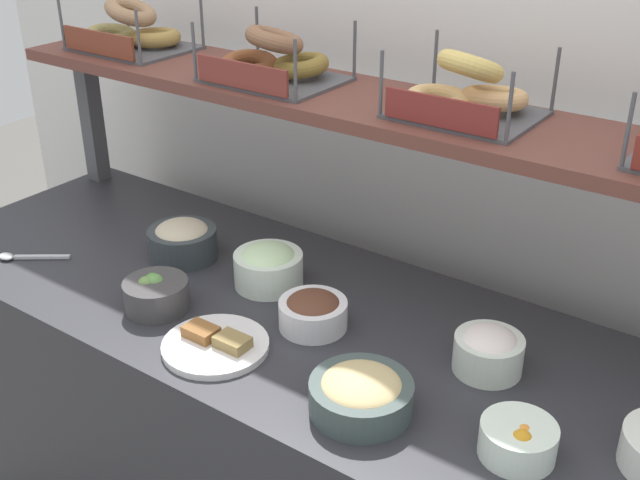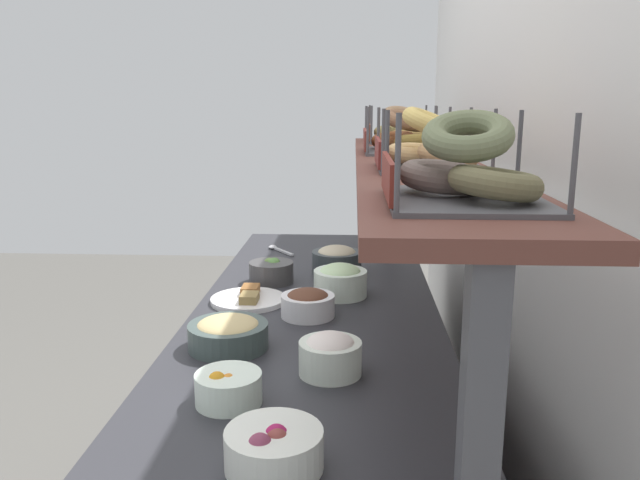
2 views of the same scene
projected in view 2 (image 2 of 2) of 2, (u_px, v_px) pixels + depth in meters
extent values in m
cube|color=silver|center=(518.00, 190.00, 1.70)|extent=(3.26, 0.06, 2.40)
cube|color=#2D2D33|center=(316.00, 442.00, 1.90)|extent=(2.06, 0.70, 0.85)
cube|color=#4C4C51|center=(392.00, 193.00, 2.69)|extent=(0.05, 0.05, 0.40)
cube|color=#4C4C51|center=(481.00, 407.00, 0.80)|extent=(0.05, 0.05, 0.40)
cube|color=brown|center=(415.00, 165.00, 1.70)|extent=(2.02, 0.32, 0.03)
cylinder|color=#413F40|center=(271.00, 272.00, 2.06)|extent=(0.15, 0.15, 0.07)
sphere|color=#5E9148|center=(274.00, 264.00, 2.07)|extent=(0.04, 0.04, 0.04)
sphere|color=#6A8E47|center=(269.00, 264.00, 2.08)|extent=(0.04, 0.04, 0.04)
sphere|color=#50953A|center=(274.00, 264.00, 2.07)|extent=(0.04, 0.04, 0.04)
cylinder|color=#343B3F|center=(337.00, 262.00, 2.17)|extent=(0.17, 0.17, 0.08)
ellipsoid|color=beige|center=(337.00, 253.00, 2.17)|extent=(0.13, 0.13, 0.05)
cylinder|color=white|center=(229.00, 388.00, 1.23)|extent=(0.13, 0.13, 0.06)
sphere|color=orange|center=(217.00, 381.00, 1.22)|extent=(0.04, 0.04, 0.04)
sphere|color=orange|center=(228.00, 380.00, 1.22)|extent=(0.03, 0.03, 0.03)
sphere|color=orange|center=(215.00, 381.00, 1.22)|extent=(0.03, 0.03, 0.03)
cylinder|color=white|center=(340.00, 283.00, 1.92)|extent=(0.16, 0.16, 0.08)
ellipsoid|color=beige|center=(340.00, 273.00, 1.91)|extent=(0.13, 0.13, 0.06)
cylinder|color=#414F4D|center=(228.00, 336.00, 1.51)|extent=(0.19, 0.19, 0.06)
ellipsoid|color=tan|center=(228.00, 326.00, 1.51)|extent=(0.15, 0.15, 0.04)
cylinder|color=white|center=(330.00, 358.00, 1.37)|extent=(0.14, 0.14, 0.07)
ellipsoid|color=white|center=(330.00, 345.00, 1.36)|extent=(0.11, 0.11, 0.05)
cylinder|color=white|center=(308.00, 306.00, 1.73)|extent=(0.15, 0.15, 0.06)
ellipsoid|color=brown|center=(308.00, 297.00, 1.73)|extent=(0.12, 0.12, 0.04)
cylinder|color=white|center=(274.00, 449.00, 1.01)|extent=(0.16, 0.16, 0.07)
sphere|color=#873954|center=(260.00, 446.00, 0.98)|extent=(0.04, 0.04, 0.04)
sphere|color=#AB1D56|center=(276.00, 436.00, 1.01)|extent=(0.04, 0.04, 0.04)
sphere|color=#993439|center=(275.00, 438.00, 1.01)|extent=(0.03, 0.03, 0.03)
sphere|color=brown|center=(277.00, 440.00, 1.00)|extent=(0.04, 0.04, 0.04)
cylinder|color=white|center=(248.00, 300.00, 1.86)|extent=(0.22, 0.22, 0.01)
cube|color=brown|center=(250.00, 290.00, 1.90)|extent=(0.07, 0.05, 0.02)
cube|color=olive|center=(249.00, 298.00, 1.82)|extent=(0.07, 0.05, 0.02)
cube|color=#B7B7BC|center=(284.00, 252.00, 2.47)|extent=(0.12, 0.09, 0.01)
ellipsoid|color=#B7B7BC|center=(273.00, 247.00, 2.54)|extent=(0.04, 0.03, 0.01)
cube|color=#4C4C51|center=(400.00, 141.00, 2.44)|extent=(0.31, 0.24, 0.01)
cylinder|color=#4C4C51|center=(369.00, 123.00, 2.57)|extent=(0.01, 0.01, 0.14)
cylinder|color=#4C4C51|center=(371.00, 125.00, 2.28)|extent=(0.01, 0.01, 0.14)
cylinder|color=#4C4C51|center=(426.00, 123.00, 2.56)|extent=(0.01, 0.01, 0.14)
cylinder|color=#4C4C51|center=(435.00, 125.00, 2.27)|extent=(0.01, 0.01, 0.14)
cube|color=brown|center=(369.00, 132.00, 2.43)|extent=(0.26, 0.01, 0.06)
torus|color=#97894F|center=(391.00, 132.00, 2.48)|extent=(0.15, 0.15, 0.05)
torus|color=#9F7C3E|center=(410.00, 134.00, 2.38)|extent=(0.20, 0.20, 0.05)
torus|color=#9D7755|center=(400.00, 115.00, 2.41)|extent=(0.18, 0.18, 0.08)
cube|color=#4C4C51|center=(404.00, 151.00, 1.94)|extent=(0.31, 0.24, 0.01)
cylinder|color=#4C4C51|center=(366.00, 128.00, 2.07)|extent=(0.01, 0.01, 0.14)
cylinder|color=#4C4C51|center=(368.00, 132.00, 1.78)|extent=(0.01, 0.01, 0.14)
cylinder|color=#4C4C51|center=(436.00, 128.00, 2.06)|extent=(0.01, 0.01, 0.14)
cylinder|color=#4C4C51|center=(449.00, 132.00, 1.77)|extent=(0.01, 0.01, 0.14)
cube|color=maroon|center=(365.00, 139.00, 1.93)|extent=(0.26, 0.01, 0.06)
torus|color=brown|center=(393.00, 140.00, 1.98)|extent=(0.20, 0.20, 0.06)
torus|color=olive|center=(417.00, 142.00, 1.88)|extent=(0.19, 0.18, 0.06)
torus|color=brown|center=(405.00, 120.00, 1.92)|extent=(0.20, 0.20, 0.08)
cube|color=#4C4C51|center=(429.00, 167.00, 1.46)|extent=(0.29, 0.24, 0.01)
cylinder|color=#4C4C51|center=(378.00, 136.00, 1.59)|extent=(0.01, 0.01, 0.14)
cylinder|color=#4C4C51|center=(383.00, 143.00, 1.31)|extent=(0.01, 0.01, 0.14)
cylinder|color=#4C4C51|center=(470.00, 136.00, 1.57)|extent=(0.01, 0.01, 0.14)
cylinder|color=#4C4C51|center=(494.00, 143.00, 1.30)|extent=(0.01, 0.01, 0.14)
cube|color=maroon|center=(378.00, 152.00, 1.46)|extent=(0.24, 0.01, 0.06)
torus|color=#E0B474|center=(415.00, 153.00, 1.50)|extent=(0.19, 0.19, 0.05)
torus|color=tan|center=(448.00, 155.00, 1.41)|extent=(0.18, 0.18, 0.06)
torus|color=#DFBC62|center=(431.00, 124.00, 1.44)|extent=(0.18, 0.18, 0.09)
cube|color=#4C4C51|center=(464.00, 200.00, 0.98)|extent=(0.29, 0.24, 0.01)
cylinder|color=#4C4C51|center=(387.00, 150.00, 1.10)|extent=(0.01, 0.01, 0.14)
cylinder|color=#4C4C51|center=(398.00, 166.00, 0.83)|extent=(0.01, 0.01, 0.14)
cylinder|color=#4C4C51|center=(519.00, 151.00, 1.09)|extent=(0.01, 0.01, 0.14)
cylinder|color=#4C4C51|center=(574.00, 167.00, 0.82)|extent=(0.01, 0.01, 0.14)
cube|color=maroon|center=(388.00, 177.00, 0.97)|extent=(0.25, 0.01, 0.06)
torus|color=#6B5A53|center=(441.00, 176.00, 1.02)|extent=(0.20, 0.20, 0.05)
torus|color=#6C6544|center=(495.00, 183.00, 0.92)|extent=(0.16, 0.16, 0.06)
torus|color=#6C7452|center=(468.00, 135.00, 0.95)|extent=(0.18, 0.18, 0.09)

